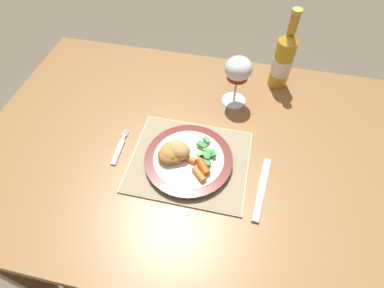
{
  "coord_description": "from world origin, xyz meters",
  "views": [
    {
      "loc": [
        0.1,
        -0.5,
        1.41
      ],
      "look_at": [
        -0.01,
        -0.03,
        0.78
      ],
      "focal_mm": 28.0,
      "sensor_mm": 36.0,
      "label": 1
    }
  ],
  "objects_px": {
    "dinner_plate": "(189,160)",
    "table_knife": "(260,194)",
    "dining_table": "(196,165)",
    "fork": "(119,149)",
    "bottle": "(283,60)",
    "wine_glass": "(238,71)"
  },
  "relations": [
    {
      "from": "wine_glass",
      "to": "dinner_plate",
      "type": "bearing_deg",
      "value": -108.2
    },
    {
      "from": "dining_table",
      "to": "table_knife",
      "type": "bearing_deg",
      "value": -31.54
    },
    {
      "from": "bottle",
      "to": "fork",
      "type": "bearing_deg",
      "value": -137.91
    },
    {
      "from": "dining_table",
      "to": "dinner_plate",
      "type": "bearing_deg",
      "value": -96.47
    },
    {
      "from": "fork",
      "to": "bottle",
      "type": "bearing_deg",
      "value": 42.09
    },
    {
      "from": "dinner_plate",
      "to": "bottle",
      "type": "height_order",
      "value": "bottle"
    },
    {
      "from": "fork",
      "to": "wine_glass",
      "type": "distance_m",
      "value": 0.4
    },
    {
      "from": "dinner_plate",
      "to": "wine_glass",
      "type": "distance_m",
      "value": 0.29
    },
    {
      "from": "dinner_plate",
      "to": "wine_glass",
      "type": "xyz_separation_m",
      "value": [
        0.09,
        0.26,
        0.1
      ]
    },
    {
      "from": "wine_glass",
      "to": "dining_table",
      "type": "bearing_deg",
      "value": -111.56
    },
    {
      "from": "wine_glass",
      "to": "bottle",
      "type": "bearing_deg",
      "value": 41.4
    },
    {
      "from": "table_knife",
      "to": "wine_glass",
      "type": "xyz_separation_m",
      "value": [
        -0.11,
        0.32,
        0.12
      ]
    },
    {
      "from": "dinner_plate",
      "to": "table_knife",
      "type": "relative_size",
      "value": 1.23
    },
    {
      "from": "dining_table",
      "to": "wine_glass",
      "type": "bearing_deg",
      "value": 68.44
    },
    {
      "from": "dinner_plate",
      "to": "fork",
      "type": "bearing_deg",
      "value": 179.14
    },
    {
      "from": "fork",
      "to": "dining_table",
      "type": "bearing_deg",
      "value": 16.02
    },
    {
      "from": "dining_table",
      "to": "dinner_plate",
      "type": "height_order",
      "value": "dinner_plate"
    },
    {
      "from": "dining_table",
      "to": "fork",
      "type": "relative_size",
      "value": 9.87
    },
    {
      "from": "fork",
      "to": "table_knife",
      "type": "relative_size",
      "value": 0.66
    },
    {
      "from": "dinner_plate",
      "to": "fork",
      "type": "xyz_separation_m",
      "value": [
        -0.2,
        0.0,
        -0.01
      ]
    },
    {
      "from": "dinner_plate",
      "to": "wine_glass",
      "type": "bearing_deg",
      "value": 71.8
    },
    {
      "from": "table_knife",
      "to": "bottle",
      "type": "relative_size",
      "value": 0.74
    }
  ]
}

